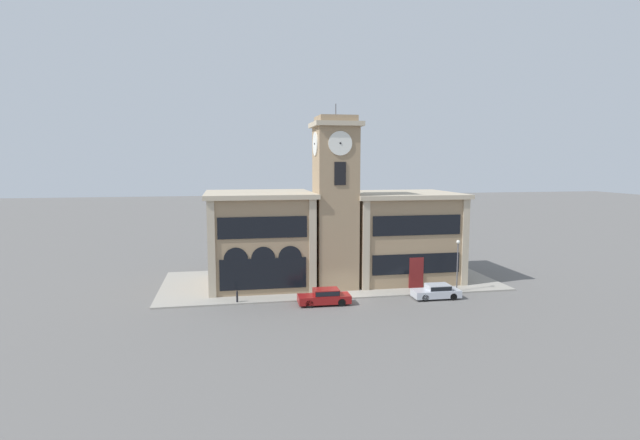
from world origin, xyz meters
The scene contains 9 objects.
ground_plane centered at (0.00, 0.00, 0.00)m, with size 300.00×300.00×0.00m, color #605E5B.
sidewalk_kerb centered at (0.00, 7.17, 0.07)m, with size 34.93×14.34×0.15m.
clock_tower centered at (0.00, 4.44, 8.66)m, with size 4.70×4.70×18.40m.
town_hall_left_wing centered at (-7.41, 7.36, 4.86)m, with size 10.91×10.59×9.67m.
town_hall_right_wing centered at (7.88, 7.37, 4.76)m, with size 11.86×10.59×9.46m.
parked_car_near centered at (-2.21, -1.28, 0.75)m, with size 4.72×1.89×1.43m.
parked_car_mid centered at (8.48, -1.28, 0.71)m, with size 4.45×1.88×1.36m.
street_lamp centered at (11.33, 0.43, 3.53)m, with size 0.36×0.36×5.06m.
bollard centered at (-9.94, 0.45, 0.67)m, with size 0.18×0.18×1.06m.
Camera 1 is at (-10.69, -44.05, 12.71)m, focal length 28.00 mm.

